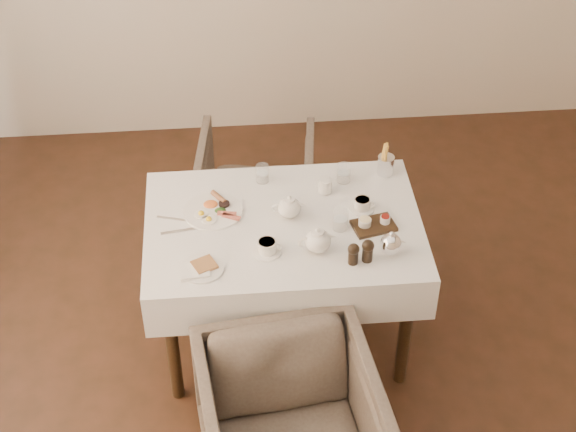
% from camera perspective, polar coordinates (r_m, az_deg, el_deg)
% --- Properties ---
extents(table, '(1.28, 0.88, 0.75)m').
position_cam_1_polar(table, '(4.14, -0.29, -1.70)').
color(table, black).
rests_on(table, ground).
extents(armchair_near, '(0.80, 0.82, 0.67)m').
position_cam_1_polar(armchair_near, '(3.81, 0.08, -13.46)').
color(armchair_near, '#4A3E36').
rests_on(armchair_near, ground).
extents(armchair_far, '(0.71, 0.73, 0.60)m').
position_cam_1_polar(armchair_far, '(5.01, -2.04, 1.86)').
color(armchair_far, '#4A3E36').
rests_on(armchair_far, ground).
extents(breakfast_plate, '(0.28, 0.28, 0.03)m').
position_cam_1_polar(breakfast_plate, '(4.14, -4.85, 0.39)').
color(breakfast_plate, white).
rests_on(breakfast_plate, table).
extents(side_plate, '(0.19, 0.19, 0.02)m').
position_cam_1_polar(side_plate, '(3.85, -5.69, -3.41)').
color(side_plate, white).
rests_on(side_plate, table).
extents(teapot_centre, '(0.15, 0.12, 0.12)m').
position_cam_1_polar(teapot_centre, '(4.06, 0.07, 0.63)').
color(teapot_centre, white).
rests_on(teapot_centre, table).
extents(teapot_front, '(0.18, 0.15, 0.13)m').
position_cam_1_polar(teapot_front, '(3.88, 1.92, -1.52)').
color(teapot_front, white).
rests_on(teapot_front, table).
extents(creamer, '(0.06, 0.06, 0.07)m').
position_cam_1_polar(creamer, '(4.22, 2.43, 1.99)').
color(creamer, white).
rests_on(creamer, table).
extents(teacup_near, '(0.13, 0.13, 0.06)m').
position_cam_1_polar(teacup_near, '(3.90, -1.37, -2.04)').
color(teacup_near, white).
rests_on(teacup_near, table).
extents(teacup_far, '(0.12, 0.12, 0.06)m').
position_cam_1_polar(teacup_far, '(4.14, 4.81, 0.74)').
color(teacup_far, white).
rests_on(teacup_far, table).
extents(glass_left, '(0.08, 0.08, 0.09)m').
position_cam_1_polar(glass_left, '(4.29, -1.67, 2.78)').
color(glass_left, silver).
rests_on(glass_left, table).
extents(glass_mid, '(0.08, 0.08, 0.10)m').
position_cam_1_polar(glass_mid, '(4.02, 3.42, -0.22)').
color(glass_mid, silver).
rests_on(glass_mid, table).
extents(glass_right, '(0.08, 0.08, 0.09)m').
position_cam_1_polar(glass_right, '(4.29, 3.63, 2.79)').
color(glass_right, silver).
rests_on(glass_right, table).
extents(condiment_board, '(0.22, 0.17, 0.05)m').
position_cam_1_polar(condiment_board, '(4.05, 5.54, -0.53)').
color(condiment_board, black).
rests_on(condiment_board, table).
extents(pepper_mill_left, '(0.06, 0.06, 0.11)m').
position_cam_1_polar(pepper_mill_left, '(3.84, 4.24, -2.44)').
color(pepper_mill_left, black).
rests_on(pepper_mill_left, table).
extents(pepper_mill_right, '(0.06, 0.06, 0.11)m').
position_cam_1_polar(pepper_mill_right, '(3.86, 5.17, -2.23)').
color(pepper_mill_right, black).
rests_on(pepper_mill_right, table).
extents(silver_pot, '(0.14, 0.13, 0.13)m').
position_cam_1_polar(silver_pot, '(3.90, 6.68, -1.72)').
color(silver_pot, white).
rests_on(silver_pot, table).
extents(fries_cup, '(0.08, 0.08, 0.17)m').
position_cam_1_polar(fries_cup, '(4.34, 6.36, 3.59)').
color(fries_cup, silver).
rests_on(fries_cup, table).
extents(cutlery_fork, '(0.17, 0.06, 0.00)m').
position_cam_1_polar(cutlery_fork, '(4.12, -7.33, -0.19)').
color(cutlery_fork, silver).
rests_on(cutlery_fork, table).
extents(cutlery_knife, '(0.21, 0.05, 0.00)m').
position_cam_1_polar(cutlery_knife, '(4.05, -6.79, -0.93)').
color(cutlery_knife, silver).
rests_on(cutlery_knife, table).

